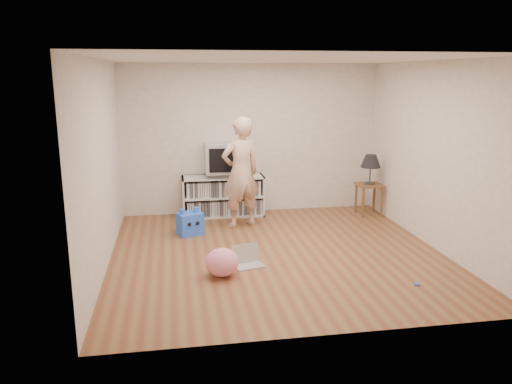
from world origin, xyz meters
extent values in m
plane|color=brown|center=(0.00, 0.00, 0.00)|extent=(4.50, 4.50, 0.00)
cube|color=beige|center=(0.00, 2.25, 1.30)|extent=(4.50, 0.02, 2.60)
cube|color=beige|center=(0.00, -2.25, 1.30)|extent=(4.50, 0.02, 2.60)
cube|color=beige|center=(-2.25, 0.00, 1.30)|extent=(0.02, 4.50, 2.60)
cube|color=beige|center=(2.25, 0.00, 1.30)|extent=(0.02, 4.50, 2.60)
cube|color=white|center=(0.00, 0.00, 2.60)|extent=(4.50, 4.50, 0.01)
cube|color=white|center=(-0.53, 2.23, 0.35)|extent=(1.40, 0.03, 0.70)
cube|color=white|center=(-1.22, 2.02, 0.35)|extent=(0.03, 0.45, 0.70)
cube|color=white|center=(0.15, 2.02, 0.35)|extent=(0.03, 0.45, 0.70)
cube|color=white|center=(-0.53, 2.02, 0.01)|extent=(1.40, 0.45, 0.03)
cube|color=white|center=(-0.53, 2.02, 0.35)|extent=(1.34, 0.45, 0.03)
cube|color=white|center=(-0.53, 2.02, 0.68)|extent=(1.40, 0.45, 0.03)
cube|color=silver|center=(-0.53, 2.02, 0.35)|extent=(1.26, 0.36, 0.64)
cube|color=gray|center=(-0.53, 2.02, 0.73)|extent=(0.45, 0.35, 0.07)
cube|color=#B3B3B9|center=(-0.53, 2.02, 1.02)|extent=(0.60, 0.52, 0.50)
cube|color=black|center=(-0.53, 1.75, 1.02)|extent=(0.50, 0.01, 0.40)
cylinder|color=brown|center=(1.82, 1.48, 0.26)|extent=(0.04, 0.04, 0.52)
cylinder|color=brown|center=(2.16, 1.48, 0.26)|extent=(0.04, 0.04, 0.52)
cylinder|color=brown|center=(1.82, 1.82, 0.26)|extent=(0.04, 0.04, 0.52)
cylinder|color=brown|center=(2.16, 1.82, 0.26)|extent=(0.04, 0.04, 0.52)
cube|color=brown|center=(1.99, 1.65, 0.54)|extent=(0.42, 0.42, 0.03)
cylinder|color=#333333|center=(1.99, 1.65, 0.56)|extent=(0.18, 0.18, 0.02)
cylinder|color=#333333|center=(1.99, 1.65, 0.74)|extent=(0.02, 0.02, 0.32)
imported|color=beige|center=(-0.31, 1.34, 0.89)|extent=(0.75, 0.61, 1.78)
cube|color=silver|center=(-0.45, -0.40, 0.01)|extent=(0.42, 0.34, 0.02)
cube|color=silver|center=(-0.49, -0.28, 0.13)|extent=(0.38, 0.17, 0.24)
cube|color=black|center=(-0.49, -0.28, 0.13)|extent=(0.33, 0.13, 0.20)
cube|color=#3E58A7|center=(1.41, -1.30, 0.01)|extent=(0.09, 0.11, 0.02)
cube|color=#2561FF|center=(-1.15, 1.05, 0.17)|extent=(0.44, 0.39, 0.34)
cylinder|color=#2561FF|center=(-1.25, 1.01, 0.38)|extent=(0.09, 0.09, 0.08)
cylinder|color=#2561FF|center=(-1.04, 1.09, 0.38)|extent=(0.09, 0.09, 0.08)
sphere|color=black|center=(-1.16, 0.89, 0.21)|extent=(0.06, 0.06, 0.06)
sphere|color=black|center=(-1.03, 0.93, 0.21)|extent=(0.06, 0.06, 0.06)
ellipsoid|color=pink|center=(-0.82, -0.66, 0.17)|extent=(0.48, 0.48, 0.35)
camera|label=1|loc=(-1.36, -6.37, 2.41)|focal=35.00mm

